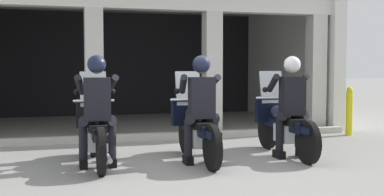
% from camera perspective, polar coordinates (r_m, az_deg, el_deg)
% --- Properties ---
extents(ground_plane, '(80.00, 80.00, 0.00)m').
position_cam_1_polar(ground_plane, '(10.12, -4.02, -4.35)').
color(ground_plane, gray).
extents(station_building, '(8.45, 5.26, 3.17)m').
position_cam_1_polar(station_building, '(12.45, -6.79, 6.37)').
color(station_building, black).
rests_on(station_building, ground).
extents(kerb_strip, '(7.95, 0.24, 0.12)m').
position_cam_1_polar(kerb_strip, '(9.46, -3.78, -4.55)').
color(kerb_strip, '#B7B5AD').
rests_on(kerb_strip, ground).
extents(motorcycle_left, '(0.62, 2.04, 1.35)m').
position_cam_1_polar(motorcycle_left, '(7.19, -11.31, -3.69)').
color(motorcycle_left, black).
rests_on(motorcycle_left, ground).
extents(police_officer_left, '(0.63, 0.61, 1.58)m').
position_cam_1_polar(police_officer_left, '(6.87, -11.19, -0.37)').
color(police_officer_left, black).
rests_on(police_officer_left, ground).
extents(motorcycle_center, '(0.62, 2.04, 1.35)m').
position_cam_1_polar(motorcycle_center, '(7.33, 0.45, -3.48)').
color(motorcycle_center, black).
rests_on(motorcycle_center, ground).
extents(police_officer_center, '(0.63, 0.61, 1.58)m').
position_cam_1_polar(police_officer_center, '(7.02, 1.08, -0.21)').
color(police_officer_center, black).
rests_on(police_officer_center, ground).
extents(motorcycle_right, '(0.62, 2.04, 1.35)m').
position_cam_1_polar(motorcycle_right, '(7.93, 10.70, -3.00)').
color(motorcycle_right, black).
rests_on(motorcycle_right, ground).
extents(police_officer_right, '(0.63, 0.61, 1.58)m').
position_cam_1_polar(police_officer_right, '(7.64, 11.67, 0.03)').
color(police_officer_right, black).
rests_on(police_officer_right, ground).
extents(bollard_kerbside, '(0.14, 0.14, 1.01)m').
position_cam_1_polar(bollard_kerbside, '(10.49, 18.14, -1.50)').
color(bollard_kerbside, yellow).
rests_on(bollard_kerbside, ground).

